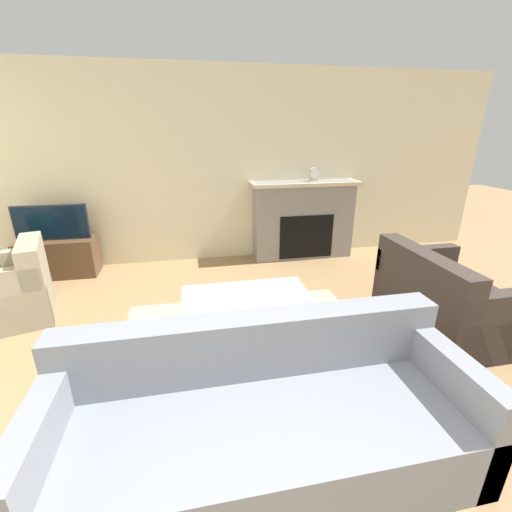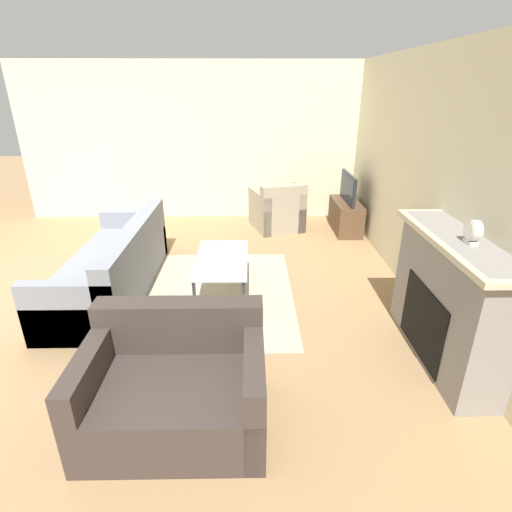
{
  "view_description": "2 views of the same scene",
  "coord_description": "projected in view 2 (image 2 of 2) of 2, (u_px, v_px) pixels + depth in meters",
  "views": [
    {
      "loc": [
        -0.29,
        -0.56,
        1.88
      ],
      "look_at": [
        0.35,
        2.68,
        0.65
      ],
      "focal_mm": 24.0,
      "sensor_mm": 36.0,
      "label": 1
    },
    {
      "loc": [
        4.4,
        2.55,
        2.3
      ],
      "look_at": [
        0.58,
        2.61,
        0.66
      ],
      "focal_mm": 28.0,
      "sensor_mm": 36.0,
      "label": 2
    }
  ],
  "objects": [
    {
      "name": "mantel_clock",
      "position": [
        473.0,
        232.0,
        3.07
      ],
      "size": [
        0.16,
        0.07,
        0.19
      ],
      "color": "beige",
      "rests_on": "fireplace"
    },
    {
      "name": "armchair_by_window",
      "position": [
        277.0,
        212.0,
        6.84
      ],
      "size": [
        1.02,
        0.97,
        0.82
      ],
      "rotation": [
        0.0,
        0.0,
        -1.27
      ],
      "color": "#9E937F",
      "rests_on": "ground_plane"
    },
    {
      "name": "potted_plant",
      "position": [
        294.0,
        197.0,
        7.03
      ],
      "size": [
        0.41,
        0.41,
        0.74
      ],
      "color": "beige",
      "rests_on": "ground_plane"
    },
    {
      "name": "tv",
      "position": [
        348.0,
        188.0,
        6.57
      ],
      "size": [
        0.9,
        0.06,
        0.46
      ],
      "color": "#232328",
      "rests_on": "tv_stand"
    },
    {
      "name": "coffee_table",
      "position": [
        222.0,
        262.0,
        4.63
      ],
      "size": [
        1.16,
        0.6,
        0.46
      ],
      "color": "#333338",
      "rests_on": "ground_plane"
    },
    {
      "name": "area_rug",
      "position": [
        217.0,
        293.0,
        4.79
      ],
      "size": [
        2.36,
        1.8,
        0.0
      ],
      "color": "#B7A88E",
      "rests_on": "ground_plane"
    },
    {
      "name": "wall_back",
      "position": [
        423.0,
        178.0,
        4.45
      ],
      "size": [
        8.77,
        0.06,
        2.7
      ],
      "color": "beige",
      "rests_on": "ground_plane"
    },
    {
      "name": "fireplace",
      "position": [
        448.0,
        298.0,
        3.45
      ],
      "size": [
        1.61,
        0.43,
        1.16
      ],
      "color": "gray",
      "rests_on": "ground_plane"
    },
    {
      "name": "wall_left",
      "position": [
        231.0,
        143.0,
        7.09
      ],
      "size": [
        0.06,
        7.46,
        2.7
      ],
      "color": "beige",
      "rests_on": "ground_plane"
    },
    {
      "name": "ground_plane",
      "position": [
        44.0,
        288.0,
        4.92
      ],
      "size": [
        20.0,
        20.0,
        0.0
      ],
      "primitive_type": "plane",
      "color": "#9E7A51"
    },
    {
      "name": "couch_loveseat",
      "position": [
        176.0,
        387.0,
        2.88
      ],
      "size": [
        0.92,
        1.26,
        0.82
      ],
      "rotation": [
        0.0,
        0.0,
        1.57
      ],
      "color": "#3D332D",
      "rests_on": "ground_plane"
    },
    {
      "name": "tv_stand",
      "position": [
        346.0,
        216.0,
        6.76
      ],
      "size": [
        0.96,
        0.4,
        0.51
      ],
      "color": "brown",
      "rests_on": "ground_plane"
    },
    {
      "name": "couch_sectional",
      "position": [
        114.0,
        268.0,
        4.77
      ],
      "size": [
        2.37,
        0.89,
        0.82
      ],
      "color": "gray",
      "rests_on": "ground_plane"
    }
  ]
}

